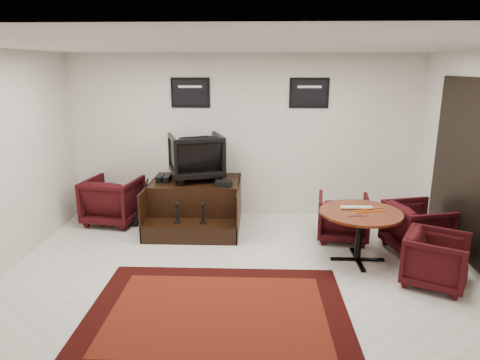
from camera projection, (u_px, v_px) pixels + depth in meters
The scene contains 16 objects.
ground at pixel (237, 279), 5.34m from camera, with size 6.00×6.00×0.00m, color silver.
room_shell at pixel (272, 136), 4.99m from camera, with size 6.02×5.02×2.81m.
area_rug at pixel (217, 313), 4.60m from camera, with size 2.82×2.11×0.01m.
shine_podium at pixel (196, 205), 7.12m from camera, with size 1.46×1.51×0.75m.
shine_chair at pixel (196, 154), 7.05m from camera, with size 0.82×0.77×0.85m, color black.
shoes_pair at pixel (164, 179), 7.00m from camera, with size 0.22×0.26×0.10m.
polish_kit at pixel (224, 184), 6.71m from camera, with size 0.25×0.17×0.09m, color black.
umbrella_black at pixel (141, 202), 7.00m from camera, with size 0.32×0.12×0.86m, color black, non-canonical shape.
umbrella_hooked at pixel (146, 202), 7.13m from camera, with size 0.29×0.11×0.79m, color black, non-canonical shape.
armchair_side at pixel (113, 198), 7.20m from camera, with size 0.84×0.78×0.86m, color black.
meeting_table at pixel (360, 218), 5.71m from camera, with size 1.08×1.08×0.71m.
table_chair_back at pixel (343, 215), 6.52m from camera, with size 0.74×0.69×0.76m, color black.
table_chair_window at pixel (418, 225), 6.07m from camera, with size 0.77×0.72×0.79m, color black.
table_chair_corner at pixel (436, 257), 5.14m from camera, with size 0.69×0.65×0.71m, color black.
paper_roll at pixel (356, 208), 5.76m from camera, with size 0.05×0.05×0.42m, color silver.
table_clutter at pixel (368, 211), 5.68m from camera, with size 0.56×0.40×0.01m.
Camera 1 is at (0.22, -4.84, 2.57)m, focal length 32.00 mm.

